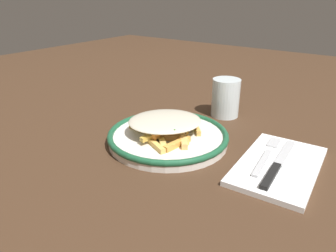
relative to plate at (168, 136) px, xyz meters
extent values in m
plane|color=#412B1B|center=(0.00, 0.00, -0.01)|extent=(2.60, 2.60, 0.00)
cylinder|color=white|center=(0.00, 0.00, 0.00)|extent=(0.27, 0.27, 0.02)
torus|color=#1D5636|center=(0.00, 0.00, 0.01)|extent=(0.27, 0.27, 0.01)
cube|color=#E8B362|center=(0.05, -0.01, 0.01)|extent=(0.05, 0.07, 0.01)
cube|color=#E2B460|center=(-0.03, -0.02, 0.03)|extent=(0.04, 0.07, 0.01)
cube|color=gold|center=(-0.05, -0.02, 0.01)|extent=(0.09, 0.02, 0.01)
cube|color=#DFC064|center=(0.02, -0.05, 0.01)|extent=(0.05, 0.05, 0.01)
cube|color=orange|center=(0.01, -0.02, 0.02)|extent=(0.01, 0.09, 0.01)
cube|color=#F6C15E|center=(0.01, -0.07, 0.01)|extent=(0.07, 0.04, 0.01)
cube|color=#EEB257|center=(0.03, 0.00, 0.01)|extent=(0.09, 0.06, 0.01)
cube|color=#E1C058|center=(0.01, 0.05, 0.03)|extent=(0.08, 0.06, 0.01)
cube|color=gold|center=(0.00, 0.02, 0.02)|extent=(0.03, 0.06, 0.01)
cube|color=gold|center=(0.00, 0.01, 0.01)|extent=(0.08, 0.04, 0.01)
cube|color=gold|center=(0.03, 0.06, 0.01)|extent=(0.06, 0.07, 0.01)
cube|color=#C8843D|center=(0.00, -0.01, 0.01)|extent=(0.09, 0.03, 0.01)
cube|color=gold|center=(0.05, -0.04, 0.01)|extent=(0.02, 0.07, 0.01)
cube|color=#C58943|center=(0.01, -0.03, 0.01)|extent=(0.07, 0.04, 0.01)
cube|color=gold|center=(0.00, -0.04, 0.02)|extent=(0.03, 0.09, 0.01)
cube|color=#E7B958|center=(0.00, 0.01, 0.02)|extent=(0.06, 0.08, 0.01)
cube|color=gold|center=(-0.06, 0.03, 0.01)|extent=(0.04, 0.06, 0.01)
ellipsoid|color=beige|center=(-0.01, 0.00, 0.04)|extent=(0.21, 0.22, 0.02)
cube|color=#326C34|center=(0.03, 0.05, 0.04)|extent=(0.00, 0.00, 0.00)
cube|color=#2F7225|center=(0.04, -0.03, 0.04)|extent=(0.00, 0.00, 0.00)
cube|color=#326C23|center=(-0.03, 0.01, 0.04)|extent=(0.00, 0.00, 0.00)
cube|color=#326133|center=(-0.03, 0.01, 0.04)|extent=(0.00, 0.00, 0.00)
cube|color=white|center=(0.24, 0.03, -0.01)|extent=(0.15, 0.24, 0.01)
cube|color=silver|center=(0.21, 0.01, 0.00)|extent=(0.02, 0.11, 0.01)
cube|color=silver|center=(0.20, 0.11, 0.00)|extent=(0.03, 0.05, 0.00)
cube|color=black|center=(0.24, -0.03, 0.00)|extent=(0.02, 0.09, 0.01)
cube|color=silver|center=(0.24, 0.08, 0.00)|extent=(0.03, 0.12, 0.00)
cylinder|color=silver|center=(0.03, 0.22, 0.04)|extent=(0.07, 0.07, 0.10)
camera|label=1|loc=(0.37, -0.52, 0.30)|focal=33.55mm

